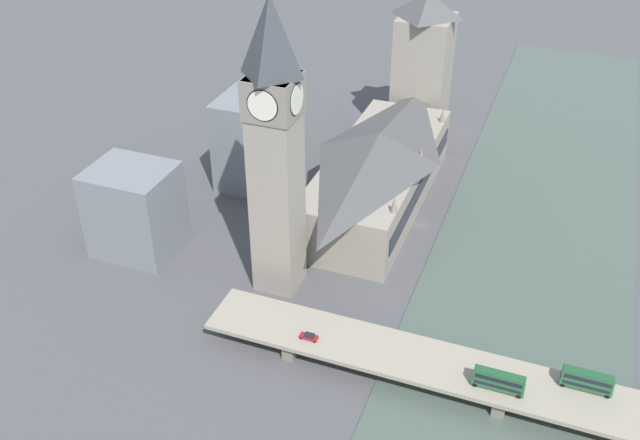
# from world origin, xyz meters

# --- Properties ---
(ground_plane) EXTENTS (600.00, 600.00, 0.00)m
(ground_plane) POSITION_xyz_m (0.00, 0.00, 0.00)
(ground_plane) COLOR #4C4C4F
(river_water) EXTENTS (58.39, 360.00, 0.30)m
(river_water) POSITION_xyz_m (-35.19, 0.00, 0.15)
(river_water) COLOR #47564C
(river_water) RESTS_ON ground_plane
(parliament_hall) EXTENTS (29.63, 82.06, 26.29)m
(parliament_hall) POSITION_xyz_m (17.59, -8.00, 13.03)
(parliament_hall) COLOR gray
(parliament_hall) RESTS_ON ground_plane
(clock_tower) EXTENTS (12.88, 12.88, 82.57)m
(clock_tower) POSITION_xyz_m (31.12, 42.86, 43.87)
(clock_tower) COLOR gray
(clock_tower) RESTS_ON ground_plane
(victoria_tower) EXTENTS (19.43, 19.43, 60.05)m
(victoria_tower) POSITION_xyz_m (17.64, -62.74, 28.02)
(victoria_tower) COLOR gray
(victoria_tower) RESTS_ON ground_plane
(road_bridge) EXTENTS (148.77, 15.86, 5.78)m
(road_bridge) POSITION_xyz_m (-35.19, 64.63, 4.71)
(road_bridge) COLOR gray
(road_bridge) RESTS_ON ground_plane
(double_decker_bus_mid) EXTENTS (11.79, 2.50, 4.93)m
(double_decker_bus_mid) POSITION_xyz_m (-33.98, 67.87, 8.51)
(double_decker_bus_mid) COLOR #235B33
(double_decker_bus_mid) RESTS_ON road_bridge
(double_decker_bus_rear) EXTENTS (11.48, 2.57, 5.02)m
(double_decker_bus_rear) POSITION_xyz_m (-52.73, 60.75, 8.54)
(double_decker_bus_rear) COLOR #235B33
(double_decker_bus_rear) RESTS_ON road_bridge
(car_southbound_mid) EXTENTS (4.57, 1.94, 1.41)m
(car_southbound_mid) POSITION_xyz_m (12.40, 67.68, 6.49)
(car_southbound_mid) COLOR maroon
(car_southbound_mid) RESTS_ON road_bridge
(city_block_west) EXTENTS (23.98, 20.43, 27.33)m
(city_block_west) POSITION_xyz_m (77.83, 42.45, 13.67)
(city_block_west) COLOR slate
(city_block_west) RESTS_ON ground_plane
(city_block_center) EXTENTS (22.47, 22.55, 31.92)m
(city_block_center) POSITION_xyz_m (61.21, -5.78, 15.96)
(city_block_center) COLOR slate
(city_block_center) RESTS_ON ground_plane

